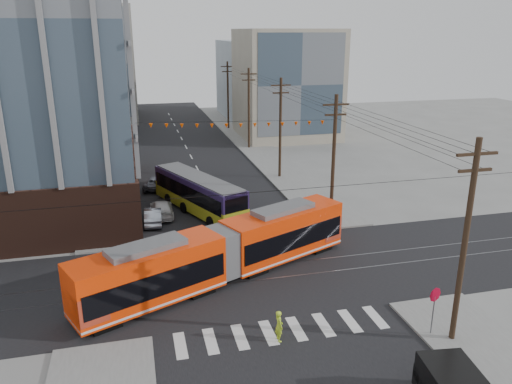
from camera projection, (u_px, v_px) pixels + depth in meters
ground at (268, 303)px, 30.20m from camera, size 160.00×160.00×0.00m
bg_bldg_nw_near at (58, 80)px, 71.47m from camera, size 18.00×16.00×18.00m
bg_bldg_ne_near at (286, 84)px, 75.72m from camera, size 14.00×14.00×16.00m
bg_bldg_nw_far at (89, 64)px, 90.31m from camera, size 16.00×18.00×20.00m
bg_bldg_ne_far at (265, 79)px, 94.94m from camera, size 16.00×16.00×14.00m
utility_pole_near at (464, 245)px, 24.93m from camera, size 0.30×0.30×11.00m
utility_pole_far at (228, 96)px, 82.14m from camera, size 0.30×0.30×11.00m
streetcar at (222, 253)px, 32.55m from camera, size 19.25×10.66×3.82m
city_bus at (199, 194)px, 45.04m from camera, size 7.10×12.10×3.41m
parked_car_silver at (153, 216)px, 42.56m from camera, size 1.64×4.15×1.35m
parked_car_white at (162, 209)px, 44.24m from camera, size 1.93×4.71×1.36m
parked_car_grey at (157, 182)px, 52.10m from camera, size 3.25×4.89×1.25m
pedestrian at (279, 326)px, 26.32m from camera, size 0.48×0.68×1.77m
stop_sign at (433, 313)px, 26.62m from camera, size 1.03×1.03×2.69m
jersey_barrier at (320, 213)px, 43.87m from camera, size 2.54×4.15×0.83m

